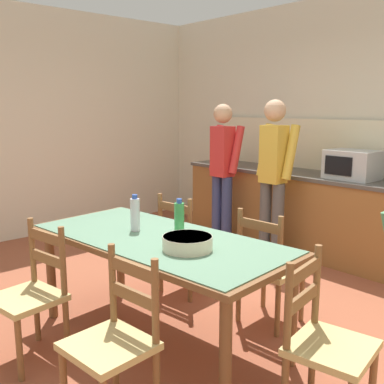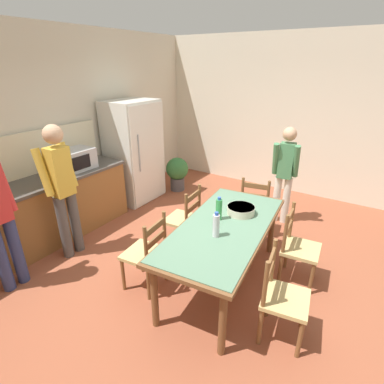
% 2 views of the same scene
% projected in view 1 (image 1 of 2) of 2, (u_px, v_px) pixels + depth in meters
% --- Properties ---
extents(ground_plane, '(8.32, 8.32, 0.00)m').
position_uv_depth(ground_plane, '(189.00, 325.00, 3.48)').
color(ground_plane, brown).
extents(wall_back, '(6.52, 0.12, 2.90)m').
position_uv_depth(wall_back, '(370.00, 126.00, 4.95)').
color(wall_back, beige).
rests_on(wall_back, ground).
extents(wall_left, '(0.12, 5.20, 2.90)m').
position_uv_depth(wall_left, '(16.00, 124.00, 5.59)').
color(wall_left, beige).
rests_on(wall_left, ground).
extents(kitchen_counter, '(2.87, 0.66, 0.92)m').
position_uv_depth(kitchen_counter, '(291.00, 209.00, 5.36)').
color(kitchen_counter, brown).
rests_on(kitchen_counter, ground).
extents(counter_splashback, '(2.83, 0.03, 0.60)m').
position_uv_depth(counter_splashback, '(309.00, 144.00, 5.41)').
color(counter_splashback, beige).
rests_on(counter_splashback, kitchen_counter).
extents(microwave, '(0.50, 0.39, 0.30)m').
position_uv_depth(microwave, '(352.00, 165.00, 4.67)').
color(microwave, '#B2B7BC').
rests_on(microwave, kitchen_counter).
extents(dining_table, '(2.04, 1.08, 0.77)m').
position_uv_depth(dining_table, '(158.00, 248.00, 3.15)').
color(dining_table, brown).
rests_on(dining_table, ground).
extents(bottle_near_centre, '(0.07, 0.07, 0.27)m').
position_uv_depth(bottle_near_centre, '(135.00, 214.00, 3.28)').
color(bottle_near_centre, silver).
rests_on(bottle_near_centre, dining_table).
extents(bottle_off_centre, '(0.07, 0.07, 0.27)m').
position_uv_depth(bottle_off_centre, '(179.00, 219.00, 3.13)').
color(bottle_off_centre, green).
rests_on(bottle_off_centre, dining_table).
extents(serving_bowl, '(0.32, 0.32, 0.09)m').
position_uv_depth(serving_bowl, '(187.00, 242.00, 2.85)').
color(serving_bowl, beige).
rests_on(serving_bowl, dining_table).
extents(chair_side_near_left, '(0.48, 0.46, 0.91)m').
position_uv_depth(chair_side_near_left, '(32.00, 295.00, 2.96)').
color(chair_side_near_left, brown).
rests_on(chair_side_near_left, ground).
extents(chair_side_far_left, '(0.46, 0.44, 0.91)m').
position_uv_depth(chair_side_far_left, '(185.00, 245.00, 4.03)').
color(chair_side_far_left, brown).
rests_on(chair_side_far_left, ground).
extents(chair_side_far_right, '(0.45, 0.43, 0.91)m').
position_uv_depth(chair_side_far_right, '(268.00, 269.00, 3.44)').
color(chair_side_far_right, brown).
rests_on(chair_side_far_right, ground).
extents(chair_side_near_right, '(0.45, 0.44, 0.91)m').
position_uv_depth(chair_side_near_right, '(115.00, 341.00, 2.37)').
color(chair_side_near_right, brown).
rests_on(chair_side_near_right, ground).
extents(chair_head_end, '(0.47, 0.49, 0.91)m').
position_uv_depth(chair_head_end, '(325.00, 344.00, 2.35)').
color(chair_head_end, brown).
rests_on(chair_head_end, ground).
extents(person_at_sink, '(0.43, 0.29, 1.70)m').
position_uv_depth(person_at_sink, '(223.00, 167.00, 5.39)').
color(person_at_sink, navy).
rests_on(person_at_sink, ground).
extents(person_at_counter, '(0.44, 0.30, 1.74)m').
position_uv_depth(person_at_counter, '(274.00, 172.00, 4.80)').
color(person_at_counter, '#4C4C4C').
rests_on(person_at_counter, ground).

